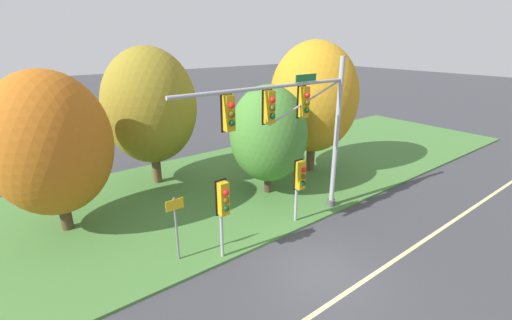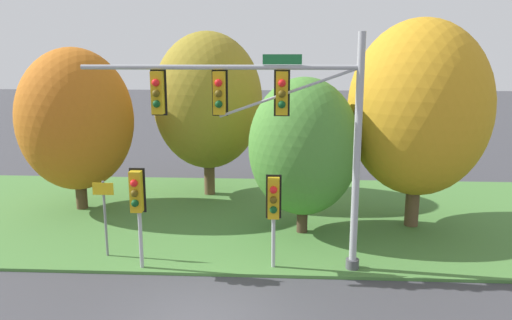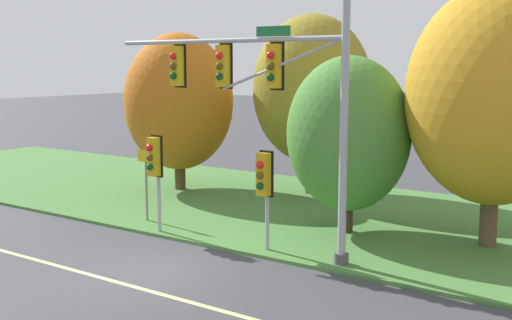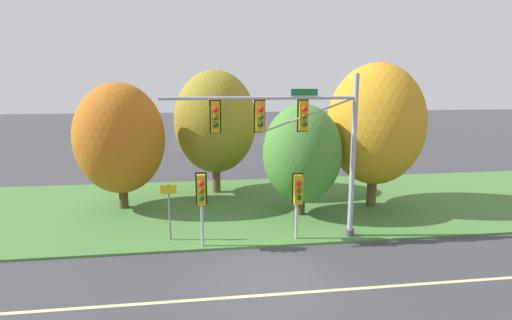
{
  "view_description": "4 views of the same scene",
  "coord_description": "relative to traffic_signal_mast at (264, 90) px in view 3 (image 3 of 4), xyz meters",
  "views": [
    {
      "loc": [
        -7.94,
        -6.53,
        7.78
      ],
      "look_at": [
        0.7,
        4.66,
        2.75
      ],
      "focal_mm": 24.0,
      "sensor_mm": 36.0,
      "label": 1
    },
    {
      "loc": [
        1.95,
        -11.18,
        6.49
      ],
      "look_at": [
        1.16,
        3.37,
        3.38
      ],
      "focal_mm": 35.0,
      "sensor_mm": 36.0,
      "label": 2
    },
    {
      "loc": [
        11.73,
        -11.95,
        5.44
      ],
      "look_at": [
        1.03,
        3.49,
        2.63
      ],
      "focal_mm": 45.0,
      "sensor_mm": 36.0,
      "label": 3
    },
    {
      "loc": [
        -2.2,
        -12.81,
        6.72
      ],
      "look_at": [
        0.09,
        4.1,
        3.4
      ],
      "focal_mm": 28.0,
      "sensor_mm": 36.0,
      "label": 4
    }
  ],
  "objects": [
    {
      "name": "pedestrian_signal_further_along",
      "position": [
        -3.89,
        -0.43,
        -2.36
      ],
      "size": [
        0.46,
        0.55,
        3.12
      ],
      "color": "#9EA0A5",
      "rests_on": "grass_verge"
    },
    {
      "name": "tree_nearest_road",
      "position": [
        -8.07,
        5.48,
        -0.87
      ],
      "size": [
        4.63,
        4.63,
        6.66
      ],
      "color": "#4C3823",
      "rests_on": "grass_verge"
    },
    {
      "name": "ground_plane",
      "position": [
        -1.59,
        -3.09,
        -4.73
      ],
      "size": [
        160.0,
        160.0,
        0.0
      ],
      "primitive_type": "plane",
      "color": "#3D3D42"
    },
    {
      "name": "traffic_signal_mast",
      "position": [
        0.0,
        0.0,
        0.0
      ],
      "size": [
        8.17,
        0.49,
        7.0
      ],
      "color": "#9EA0A5",
      "rests_on": "grass_verge"
    },
    {
      "name": "route_sign_post",
      "position": [
        -5.26,
        0.56,
        -3.06
      ],
      "size": [
        0.67,
        0.08,
        2.48
      ],
      "color": "slate",
      "rests_on": "grass_verge"
    },
    {
      "name": "tree_left_of_mast",
      "position": [
        -3.01,
        7.97,
        -0.31
      ],
      "size": [
        4.88,
        4.88,
        7.38
      ],
      "color": "brown",
      "rests_on": "grass_verge"
    },
    {
      "name": "grass_verge",
      "position": [
        -1.59,
        5.16,
        -4.68
      ],
      "size": [
        48.0,
        11.5,
        0.1
      ],
      "primitive_type": "cube",
      "color": "#477A38",
      "rests_on": "ground"
    },
    {
      "name": "tree_mid_verge",
      "position": [
        5.27,
        4.07,
        -0.18
      ],
      "size": [
        5.11,
        5.11,
        7.65
      ],
      "color": "brown",
      "rests_on": "grass_verge"
    },
    {
      "name": "tree_behind_signpost",
      "position": [
        1.1,
        3.13,
        -1.46
      ],
      "size": [
        3.92,
        3.92,
        5.62
      ],
      "color": "#423021",
      "rests_on": "grass_verge"
    },
    {
      "name": "pedestrian_signal_near_kerb",
      "position": [
        0.11,
        -0.17,
        -2.54
      ],
      "size": [
        0.46,
        0.55,
        2.91
      ],
      "color": "#9EA0A5",
      "rests_on": "grass_verge"
    },
    {
      "name": "lane_stripe",
      "position": [
        -1.59,
        -4.29,
        -4.72
      ],
      "size": [
        36.0,
        0.16,
        0.01
      ],
      "primitive_type": "cube",
      "color": "beige",
      "rests_on": "ground"
    }
  ]
}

